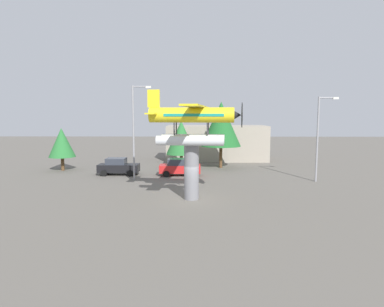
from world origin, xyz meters
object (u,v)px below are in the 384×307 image
car_mid_red (179,167)px  streetlight_primary (135,127)px  tree_west (62,143)px  tree_east (181,138)px  tree_center_back (221,124)px  floatplane_monument (193,122)px  car_near_black (118,166)px  streetlight_secondary (320,133)px  storefront_building (217,143)px  display_pedestal (191,172)px

car_mid_red → streetlight_primary: size_ratio=0.47×
tree_west → tree_east: (13.28, 2.29, 0.43)m
tree_center_back → car_mid_red: bearing=-131.8°
streetlight_primary → floatplane_monument: bearing=-52.8°
tree_center_back → car_near_black: bearing=-156.5°
floatplane_monument → car_near_black: bearing=133.7°
floatplane_monument → streetlight_secondary: size_ratio=1.32×
car_near_black → streetlight_secondary: streetlight_secondary is taller
car_near_black → tree_east: (6.39, 4.98, 2.69)m
tree_east → car_mid_red: bearing=-89.5°
streetlight_primary → car_mid_red: bearing=30.3°
tree_west → tree_east: size_ratio=0.86×
tree_west → tree_east: tree_east is taller
floatplane_monument → streetlight_primary: size_ratio=1.16×
storefront_building → floatplane_monument: bearing=-97.8°
car_near_black → car_mid_red: (6.44, -0.37, 0.00)m
car_near_black → streetlight_primary: streetlight_primary is taller
storefront_building → tree_west: (-17.87, -9.20, 0.77)m
car_near_black → storefront_building: (10.97, 11.89, 1.49)m
floatplane_monument → streetlight_secondary: 13.62m
car_mid_red → storefront_building: bearing=69.7°
tree_west → streetlight_primary: bearing=-30.5°
storefront_building → tree_center_back: 7.62m
car_mid_red → tree_west: 13.86m
display_pedestal → streetlight_primary: streetlight_primary is taller
car_mid_red → tree_east: 5.99m
streetlight_primary → storefront_building: (8.61, 14.65, -2.78)m
floatplane_monument → car_near_black: size_ratio=2.49×
car_near_black → storefront_building: size_ratio=0.31×
car_mid_red → tree_center_back: (4.62, 5.17, 4.27)m
floatplane_monument → display_pedestal: bearing=180.0°
floatplane_monument → storefront_building: size_ratio=0.77×
streetlight_primary → storefront_building: size_ratio=0.66×
floatplane_monument → tree_center_back: floatplane_monument is taller
car_near_black → car_mid_red: same height
floatplane_monument → tree_center_back: 15.25m
car_mid_red → tree_west: tree_west is taller
floatplane_monument → car_mid_red: (-1.51, 9.75, -4.91)m
tree_east → display_pedestal: bearing=-84.6°
car_near_black → floatplane_monument: bearing=-51.8°
car_mid_red → tree_center_back: size_ratio=0.54×
floatplane_monument → streetlight_secondary: bearing=35.9°
storefront_building → tree_center_back: size_ratio=1.75×
streetlight_primary → storefront_building: bearing=59.5°
floatplane_monument → car_near_black: floatplane_monument is taller
display_pedestal → car_near_black: size_ratio=0.98×
streetlight_secondary → storefront_building: (-8.69, 15.16, -2.23)m
display_pedestal → tree_east: size_ratio=0.74×
display_pedestal → floatplane_monument: size_ratio=0.39×
floatplane_monument → storefront_building: 22.48m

